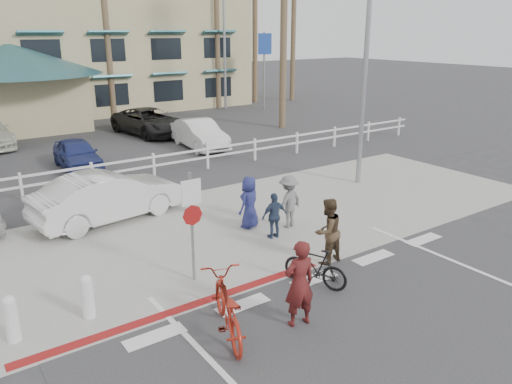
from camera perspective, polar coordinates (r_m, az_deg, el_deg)
ground at (r=11.51m, az=8.67°, el=-11.00°), size 140.00×140.00×0.00m
bike_path at (r=10.38m, az=16.52°, el=-15.09°), size 12.00×16.00×0.01m
sidewalk_plaza at (r=14.73m, az=-3.41°, el=-4.07°), size 22.00×7.00×0.01m
cross_street at (r=18.07m, az=-10.10°, el=-0.09°), size 40.00×5.00×0.01m
parking_lot at (r=26.73m, az=-18.87°, el=5.13°), size 50.00×16.00×0.01m
curb_red at (r=10.84m, az=-7.85°, el=-12.88°), size 7.00×0.25×0.02m
rail_fence at (r=19.88m, az=-11.34°, el=3.00°), size 29.40×0.16×1.00m
building at (r=39.23m, az=-22.60°, el=16.93°), size 28.00×16.00×11.30m
sign_post at (r=11.29m, az=-7.35°, el=-3.39°), size 0.50×0.10×2.90m
bollard_0 at (r=10.73m, az=-18.72°, el=-11.24°), size 0.26×0.26×0.95m
bollard_1 at (r=10.52m, az=-26.19°, el=-12.85°), size 0.26×0.26×0.95m
streetlight_0 at (r=18.60m, az=12.43°, el=14.44°), size 0.60×2.00×9.00m
streetlight_1 at (r=36.55m, az=-3.63°, el=16.80°), size 0.60×2.00×9.50m
info_sign at (r=36.09m, az=0.93°, el=13.72°), size 1.20×0.16×5.60m
palm_5 at (r=34.03m, az=-16.87°, el=18.96°), size 4.00×4.00×13.00m
palm_7 at (r=37.43m, az=-4.55°, el=20.26°), size 4.00×4.00×14.00m
palm_8 at (r=40.45m, az=-0.12°, el=20.85°), size 4.00×4.00×15.00m
palm_9 at (r=41.42m, az=4.33°, el=19.36°), size 4.00×4.00×13.00m
palm_11 at (r=29.42m, az=3.23°, el=20.88°), size 4.00×4.00×14.00m
bike_red at (r=9.64m, az=-3.36°, el=-13.00°), size 1.48×2.34×1.16m
rider_red at (r=9.80m, az=4.98°, el=-10.39°), size 0.71×0.53×1.79m
bike_black at (r=11.42m, az=6.78°, el=-8.50°), size 1.01×1.60×0.93m
rider_black at (r=12.41m, az=8.17°, el=-4.45°), size 0.88×0.72×1.68m
pedestrian_a at (r=14.53m, az=3.73°, el=-1.11°), size 1.12×0.78×1.57m
pedestrian_child at (r=13.78m, az=2.12°, el=-2.74°), size 0.80×0.39×1.31m
pedestrian_b at (r=14.48m, az=-0.77°, el=-1.19°), size 0.89×0.75×1.55m
car_white_sedan at (r=15.72m, az=-16.55°, el=-0.49°), size 4.73×2.25×1.50m
lot_car_2 at (r=22.04m, az=-19.76°, el=4.09°), size 1.67×3.74×1.25m
lot_car_3 at (r=24.65m, az=-6.47°, el=6.60°), size 1.81×4.29×1.38m
lot_car_5 at (r=28.33m, az=-12.08°, el=7.87°), size 3.03×5.43×1.43m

